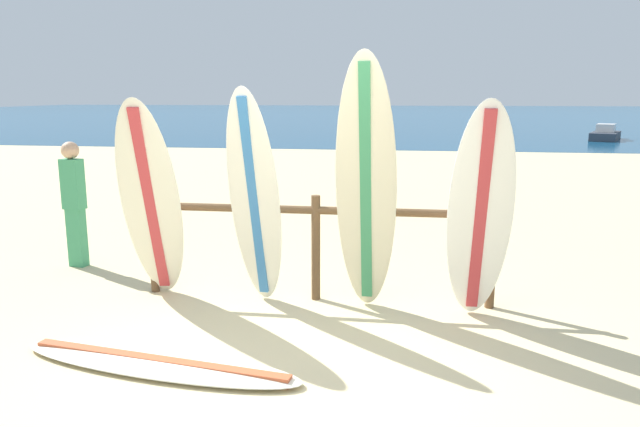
% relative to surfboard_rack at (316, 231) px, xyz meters
% --- Properties ---
extents(ground_plane, '(120.00, 120.00, 0.00)m').
position_rel_surfboard_rack_xyz_m(ground_plane, '(-0.07, -1.53, -0.72)').
color(ground_plane, beige).
extents(ocean_water, '(120.00, 80.00, 0.01)m').
position_rel_surfboard_rack_xyz_m(ocean_water, '(-0.07, 56.47, -0.72)').
color(ocean_water, navy).
rests_on(ocean_water, ground).
extents(surfboard_rack, '(3.57, 0.09, 1.08)m').
position_rel_surfboard_rack_xyz_m(surfboard_rack, '(0.00, 0.00, 0.00)').
color(surfboard_rack, brown).
rests_on(surfboard_rack, ground).
extents(surfboard_leaning_far_left, '(0.68, 0.91, 2.06)m').
position_rel_surfboard_rack_xyz_m(surfboard_leaning_far_left, '(-1.57, -0.36, 0.31)').
color(surfboard_leaning_far_left, silver).
rests_on(surfboard_leaning_far_left, ground).
extents(surfboard_leaning_left, '(0.57, 0.66, 2.16)m').
position_rel_surfboard_rack_xyz_m(surfboard_leaning_left, '(-0.55, -0.31, 0.36)').
color(surfboard_leaning_left, white).
rests_on(surfboard_leaning_left, ground).
extents(surfboard_leaning_center_left, '(0.60, 0.65, 2.46)m').
position_rel_surfboard_rack_xyz_m(surfboard_leaning_center_left, '(0.52, -0.34, 0.51)').
color(surfboard_leaning_center_left, beige).
rests_on(surfboard_leaning_center_left, ground).
extents(surfboard_leaning_center, '(0.59, 0.64, 2.06)m').
position_rel_surfboard_rack_xyz_m(surfboard_leaning_center, '(1.55, -0.45, 0.30)').
color(surfboard_leaning_center, white).
rests_on(surfboard_leaning_center, ground).
extents(surfboard_lying_on_sand, '(2.43, 0.90, 0.08)m').
position_rel_surfboard_rack_xyz_m(surfboard_lying_on_sand, '(-0.98, -1.72, -0.69)').
color(surfboard_lying_on_sand, silver).
rests_on(surfboard_lying_on_sand, ground).
extents(beachgoer_standing, '(0.27, 0.21, 1.52)m').
position_rel_surfboard_rack_xyz_m(beachgoer_standing, '(-3.06, 0.78, 0.11)').
color(beachgoer_standing, '#3F9966').
rests_on(beachgoer_standing, ground).
extents(small_boat_offshore, '(2.05, 2.99, 0.71)m').
position_rel_surfboard_rack_xyz_m(small_boat_offshore, '(9.78, 22.91, -0.47)').
color(small_boat_offshore, '#333842').
rests_on(small_boat_offshore, ocean_water).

